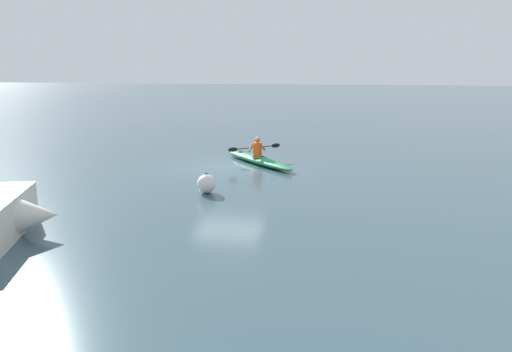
# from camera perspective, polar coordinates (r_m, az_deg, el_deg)

# --- Properties ---
(ground_plane) EXTENTS (160.00, 160.00, 0.00)m
(ground_plane) POSITION_cam_1_polar(r_m,az_deg,el_deg) (18.74, -3.16, 1.07)
(ground_plane) COLOR #334C56
(kayak) EXTENTS (3.43, 3.80, 0.27)m
(kayak) POSITION_cam_1_polar(r_m,az_deg,el_deg) (19.23, 0.27, 1.81)
(kayak) COLOR #19723F
(kayak) RESTS_ON ground
(kayaker) EXTENTS (1.77, 1.55, 0.74)m
(kayaker) POSITION_cam_1_polar(r_m,az_deg,el_deg) (19.23, 0.13, 3.17)
(kayaker) COLOR #E04C14
(kayaker) RESTS_ON kayak
(mooring_buoy_white_far) EXTENTS (0.56, 0.56, 0.60)m
(mooring_buoy_white_far) POSITION_cam_1_polar(r_m,az_deg,el_deg) (14.86, -5.60, -0.88)
(mooring_buoy_white_far) COLOR silver
(mooring_buoy_white_far) RESTS_ON ground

